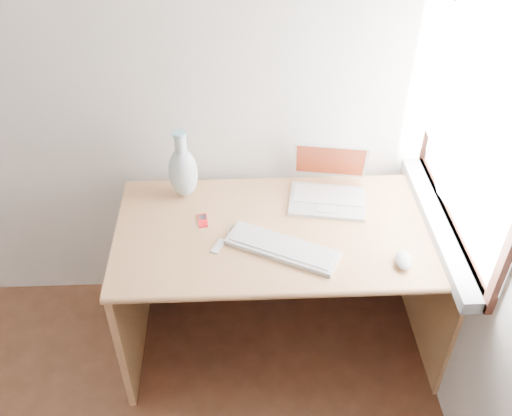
{
  "coord_description": "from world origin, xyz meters",
  "views": [
    {
      "loc": [
        0.83,
        -0.52,
        2.41
      ],
      "look_at": [
        0.9,
        1.35,
        0.86
      ],
      "focal_mm": 40.0,
      "sensor_mm": 36.0,
      "label": 1
    }
  ],
  "objects_px": {
    "desk": "(282,252)",
    "laptop": "(327,187)",
    "vase": "(183,171)",
    "external_keyboard": "(282,248)"
  },
  "relations": [
    {
      "from": "desk",
      "to": "vase",
      "type": "bearing_deg",
      "value": 159.45
    },
    {
      "from": "laptop",
      "to": "vase",
      "type": "xyz_separation_m",
      "value": [
        -0.65,
        0.04,
        0.08
      ]
    },
    {
      "from": "laptop",
      "to": "vase",
      "type": "height_order",
      "value": "vase"
    },
    {
      "from": "desk",
      "to": "vase",
      "type": "height_order",
      "value": "vase"
    },
    {
      "from": "desk",
      "to": "laptop",
      "type": "relative_size",
      "value": 3.9
    },
    {
      "from": "laptop",
      "to": "external_keyboard",
      "type": "distance_m",
      "value": 0.42
    },
    {
      "from": "desk",
      "to": "external_keyboard",
      "type": "height_order",
      "value": "external_keyboard"
    },
    {
      "from": "desk",
      "to": "external_keyboard",
      "type": "distance_m",
      "value": 0.32
    },
    {
      "from": "external_keyboard",
      "to": "vase",
      "type": "xyz_separation_m",
      "value": [
        -0.42,
        0.39,
        0.12
      ]
    },
    {
      "from": "external_keyboard",
      "to": "vase",
      "type": "distance_m",
      "value": 0.58
    }
  ]
}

